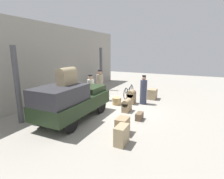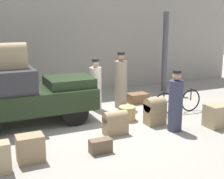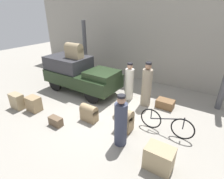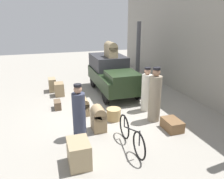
# 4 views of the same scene
# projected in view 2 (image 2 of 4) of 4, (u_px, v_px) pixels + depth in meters

# --- Properties ---
(ground_plane) EXTENTS (30.00, 30.00, 0.00)m
(ground_plane) POSITION_uv_depth(u_px,v_px,m) (109.00, 124.00, 8.85)
(ground_plane) COLOR gray
(station_building_facade) EXTENTS (16.00, 0.15, 4.50)m
(station_building_facade) POSITION_uv_depth(u_px,v_px,m) (65.00, 36.00, 11.95)
(station_building_facade) COLOR gray
(station_building_facade) RESTS_ON ground
(canopy_pillar_right) EXTENTS (0.22, 0.22, 3.17)m
(canopy_pillar_right) POSITION_uv_depth(u_px,v_px,m) (165.00, 52.00, 12.44)
(canopy_pillar_right) COLOR #4C4C51
(canopy_pillar_right) RESTS_ON ground
(truck) EXTENTS (3.73, 1.59, 1.62)m
(truck) POSITION_uv_depth(u_px,v_px,m) (21.00, 94.00, 8.61)
(truck) COLOR black
(truck) RESTS_ON ground
(bicycle) EXTENTS (1.76, 0.04, 0.77)m
(bicycle) POSITION_uv_depth(u_px,v_px,m) (177.00, 102.00, 9.78)
(bicycle) COLOR black
(bicycle) RESTS_ON ground
(wicker_basket) EXTENTS (0.49, 0.49, 0.41)m
(wicker_basket) POSITION_uv_depth(u_px,v_px,m) (127.00, 113.00, 9.18)
(wicker_basket) COLOR tan
(wicker_basket) RESTS_ON ground
(porter_lifting_near_truck) EXTENTS (0.41, 0.41, 1.85)m
(porter_lifting_near_truck) POSITION_uv_depth(u_px,v_px,m) (121.00, 82.00, 10.36)
(porter_lifting_near_truck) COLOR gray
(porter_lifting_near_truck) RESTS_ON ground
(porter_with_bicycle) EXTENTS (0.38, 0.38, 1.66)m
(porter_with_bicycle) POSITION_uv_depth(u_px,v_px,m) (96.00, 87.00, 10.14)
(porter_with_bicycle) COLOR silver
(porter_with_bicycle) RESTS_ON ground
(porter_carrying_trunk) EXTENTS (0.38, 0.38, 1.63)m
(porter_carrying_trunk) POSITION_uv_depth(u_px,v_px,m) (176.00, 104.00, 8.21)
(porter_carrying_trunk) COLOR #33384C
(porter_carrying_trunk) RESTS_ON ground
(suitcase_black_upright) EXTENTS (0.50, 0.25, 0.31)m
(suitcase_black_upright) POSITION_uv_depth(u_px,v_px,m) (101.00, 146.00, 6.98)
(suitcase_black_upright) COLOR brown
(suitcase_black_upright) RESTS_ON ground
(suitcase_tan_flat) EXTENTS (0.70, 0.51, 0.62)m
(suitcase_tan_flat) POSITION_uv_depth(u_px,v_px,m) (218.00, 116.00, 8.62)
(suitcase_tan_flat) COLOR #9E8966
(suitcase_tan_flat) RESTS_ON ground
(trunk_large_brown) EXTENTS (0.54, 0.40, 0.78)m
(trunk_large_brown) POSITION_uv_depth(u_px,v_px,m) (155.00, 110.00, 8.75)
(trunk_large_brown) COLOR #937A56
(trunk_large_brown) RESTS_ON ground
(trunk_barrel_dark) EXTENTS (0.61, 0.33, 0.62)m
(trunk_barrel_dark) POSITION_uv_depth(u_px,v_px,m) (115.00, 122.00, 8.03)
(trunk_barrel_dark) COLOR #937A56
(trunk_barrel_dark) RESTS_ON ground
(suitcase_small_leather) EXTENTS (0.69, 0.48, 0.34)m
(suitcase_small_leather) POSITION_uv_depth(u_px,v_px,m) (138.00, 98.00, 11.03)
(suitcase_small_leather) COLOR brown
(suitcase_small_leather) RESTS_ON ground
(trunk_wicker_pale) EXTENTS (0.56, 0.40, 0.58)m
(trunk_wicker_pale) POSITION_uv_depth(u_px,v_px,m) (30.00, 148.00, 6.51)
(trunk_wicker_pale) COLOR #937A56
(trunk_wicker_pale) RESTS_ON ground
(trunk_on_truck_roof) EXTENTS (0.83, 0.42, 0.69)m
(trunk_on_truck_roof) POSITION_uv_depth(u_px,v_px,m) (10.00, 55.00, 8.29)
(trunk_on_truck_roof) COLOR #9E8966
(trunk_on_truck_roof) RESTS_ON truck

